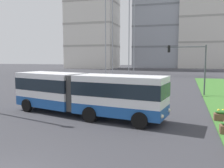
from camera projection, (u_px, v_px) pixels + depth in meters
articulated_bus at (85, 93)px, 17.26m from camera, size 12.06×4.91×3.00m
car_navy_sedan at (81, 86)px, 29.29m from camera, size 4.52×2.28×1.58m
flower_planter_3 at (223, 115)px, 15.76m from camera, size 1.10×0.56×0.74m
traffic_light_far_right at (191, 60)px, 26.65m from camera, size 4.28×0.28×5.55m
apartment_tower_west at (92, 5)px, 95.20m from camera, size 19.02×14.36×50.08m
apartment_tower_westcentre at (159, 9)px, 104.38m from camera, size 20.56×17.91×50.17m
apartment_tower_centre at (205, 7)px, 96.90m from camera, size 19.31×15.75×49.01m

